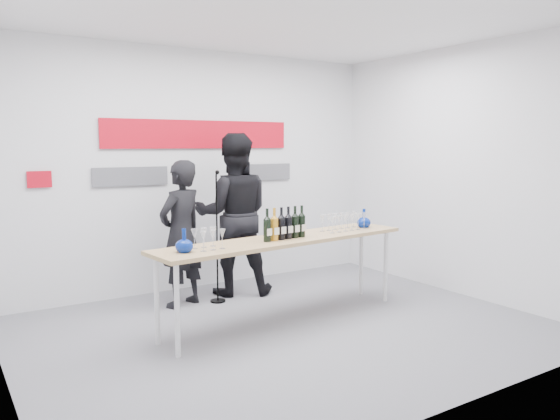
{
  "coord_description": "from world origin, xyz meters",
  "views": [
    {
      "loc": [
        -2.9,
        -4.38,
        1.83
      ],
      "look_at": [
        0.14,
        0.33,
        1.15
      ],
      "focal_mm": 35.0,
      "sensor_mm": 36.0,
      "label": 1
    }
  ],
  "objects_px": {
    "tasting_table": "(285,244)",
    "presenter_right": "(233,214)",
    "presenter_left": "(181,234)",
    "mic_stand": "(217,262)"
  },
  "relations": [
    {
      "from": "tasting_table",
      "to": "presenter_right",
      "type": "relative_size",
      "value": 1.5
    },
    {
      "from": "tasting_table",
      "to": "presenter_right",
      "type": "distance_m",
      "value": 1.22
    },
    {
      "from": "tasting_table",
      "to": "presenter_right",
      "type": "height_order",
      "value": "presenter_right"
    },
    {
      "from": "presenter_left",
      "to": "mic_stand",
      "type": "relative_size",
      "value": 1.08
    },
    {
      "from": "presenter_left",
      "to": "mic_stand",
      "type": "height_order",
      "value": "presenter_left"
    },
    {
      "from": "presenter_right",
      "to": "tasting_table",
      "type": "bearing_deg",
      "value": 112.31
    },
    {
      "from": "mic_stand",
      "to": "presenter_right",
      "type": "bearing_deg",
      "value": 38.11
    },
    {
      "from": "presenter_left",
      "to": "mic_stand",
      "type": "xyz_separation_m",
      "value": [
        0.4,
        -0.09,
        -0.36
      ]
    },
    {
      "from": "tasting_table",
      "to": "mic_stand",
      "type": "bearing_deg",
      "value": 100.86
    },
    {
      "from": "presenter_left",
      "to": "presenter_right",
      "type": "relative_size",
      "value": 0.84
    }
  ]
}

